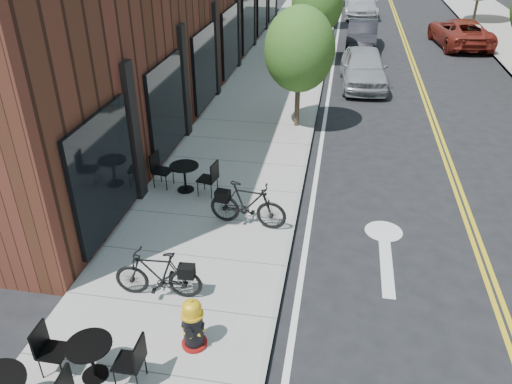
# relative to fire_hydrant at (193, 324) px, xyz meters

# --- Properties ---
(ground) EXTENTS (120.00, 120.00, 0.00)m
(ground) POSITION_rel_fire_hydrant_xyz_m (1.26, 0.83, -0.58)
(ground) COLOR black
(ground) RESTS_ON ground
(sidewalk_near) EXTENTS (4.00, 70.00, 0.12)m
(sidewalk_near) POSITION_rel_fire_hydrant_xyz_m (-0.74, 10.83, -0.52)
(sidewalk_near) COLOR #9E9B93
(sidewalk_near) RESTS_ON ground
(tree_near_a) EXTENTS (2.20, 2.20, 3.81)m
(tree_near_a) POSITION_rel_fire_hydrant_xyz_m (0.66, 9.83, 2.03)
(tree_near_a) COLOR #382B1E
(tree_near_a) RESTS_ON sidewalk_near
(tree_near_b) EXTENTS (2.30, 2.30, 3.98)m
(tree_near_b) POSITION_rel_fire_hydrant_xyz_m (0.66, 17.83, 2.14)
(tree_near_b) COLOR #382B1E
(tree_near_b) RESTS_ON sidewalk_near
(fire_hydrant) EXTENTS (0.44, 0.44, 0.97)m
(fire_hydrant) POSITION_rel_fire_hydrant_xyz_m (0.00, 0.00, 0.00)
(fire_hydrant) COLOR maroon
(fire_hydrant) RESTS_ON sidewalk_near
(bicycle_left) EXTENTS (1.66, 0.56, 0.98)m
(bicycle_left) POSITION_rel_fire_hydrant_xyz_m (-0.97, 1.06, 0.03)
(bicycle_left) COLOR black
(bicycle_left) RESTS_ON sidewalk_near
(bicycle_right) EXTENTS (1.83, 0.71, 1.07)m
(bicycle_right) POSITION_rel_fire_hydrant_xyz_m (0.20, 3.68, 0.08)
(bicycle_right) COLOR black
(bicycle_right) RESTS_ON sidewalk_near
(bistro_set_b) EXTENTS (1.61, 0.70, 0.87)m
(bistro_set_b) POSITION_rel_fire_hydrant_xyz_m (-1.34, -0.88, -0.02)
(bistro_set_b) COLOR black
(bistro_set_b) RESTS_ON sidewalk_near
(bistro_set_c) EXTENTS (1.74, 0.85, 0.92)m
(bistro_set_c) POSITION_rel_fire_hydrant_xyz_m (-1.67, 4.98, 0.00)
(bistro_set_c) COLOR black
(bistro_set_c) RESTS_ON sidewalk_near
(parked_car_a) EXTENTS (2.02, 4.50, 1.50)m
(parked_car_a) POSITION_rel_fire_hydrant_xyz_m (2.86, 14.90, 0.17)
(parked_car_a) COLOR #969A9D
(parked_car_a) RESTS_ON ground
(parked_car_b) EXTENTS (1.61, 4.26, 1.39)m
(parked_car_b) POSITION_rel_fire_hydrant_xyz_m (2.86, 21.19, 0.12)
(parked_car_b) COLOR black
(parked_car_b) RESTS_ON ground
(parked_car_c) EXTENTS (2.23, 5.28, 1.52)m
(parked_car_c) POSITION_rel_fire_hydrant_xyz_m (2.86, 30.24, 0.18)
(parked_car_c) COLOR #B4B4B9
(parked_car_c) RESTS_ON ground
(parked_car_far) EXTENTS (2.96, 5.34, 1.42)m
(parked_car_far) POSITION_rel_fire_hydrant_xyz_m (7.90, 22.63, 0.13)
(parked_car_far) COLOR maroon
(parked_car_far) RESTS_ON ground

